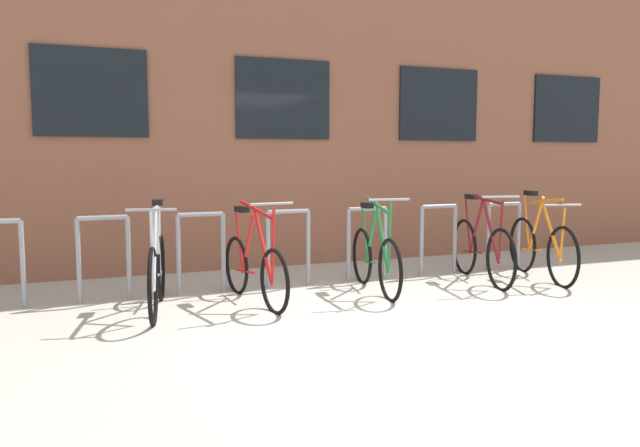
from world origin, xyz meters
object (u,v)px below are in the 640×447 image
bicycle_silver (157,270)px  bicycle_green (375,258)px  bicycle_orange (541,246)px  bicycle_maroon (481,248)px  bicycle_red (254,267)px

bicycle_silver → bicycle_green: same height
bicycle_silver → bicycle_orange: bearing=-1.1°
bicycle_silver → bicycle_maroon: bearing=0.7°
bicycle_silver → bicycle_green: (2.36, 0.01, -0.02)m
bicycle_green → bicycle_orange: (2.22, -0.10, 0.02)m
bicycle_silver → bicycle_orange: same height
bicycle_red → bicycle_silver: bearing=179.4°
bicycle_green → bicycle_red: (-1.39, -0.02, -0.01)m
bicycle_green → bicycle_orange: 2.22m
bicycle_silver → bicycle_red: bicycle_silver is taller
bicycle_silver → bicycle_orange: (4.57, -0.09, 0.00)m
bicycle_green → bicycle_maroon: (1.44, 0.04, 0.02)m
bicycle_maroon → bicycle_red: size_ratio=1.04×
bicycle_maroon → bicycle_red: bearing=-178.9°
bicycle_orange → bicycle_red: 3.61m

